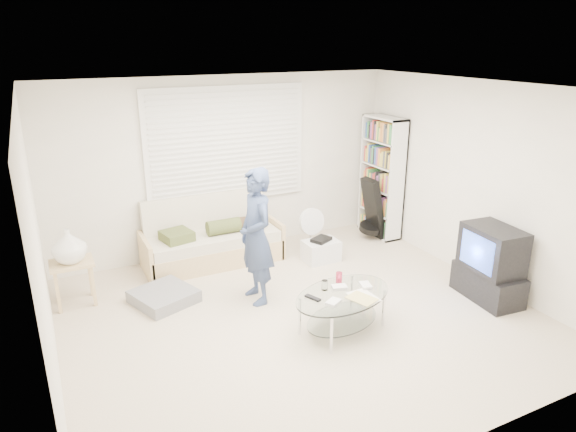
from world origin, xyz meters
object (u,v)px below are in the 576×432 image
futon_sofa (212,241)px  coffee_table (343,301)px  tv_unit (490,265)px  bookshelf (381,177)px

futon_sofa → coffee_table: futon_sofa is taller
coffee_table → tv_unit: bearing=-5.1°
futon_sofa → bookshelf: (2.72, -0.14, 0.63)m
futon_sofa → coffee_table: bearing=-74.0°
futon_sofa → tv_unit: (2.60, -2.49, 0.14)m
bookshelf → coffee_table: bookshelf is taller
bookshelf → tv_unit: 2.40m
tv_unit → coffee_table: (-1.93, 0.17, -0.09)m
futon_sofa → bookshelf: 2.80m
coffee_table → futon_sofa: bearing=106.0°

